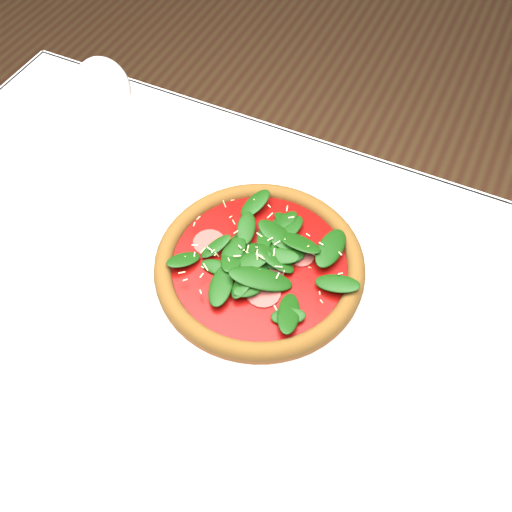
% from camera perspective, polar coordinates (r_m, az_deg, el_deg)
% --- Properties ---
extents(ground, '(6.00, 6.00, 0.00)m').
position_cam_1_polar(ground, '(1.56, -3.53, -18.61)').
color(ground, brown).
rests_on(ground, ground).
extents(dining_table, '(1.21, 0.81, 0.75)m').
position_cam_1_polar(dining_table, '(0.96, -5.49, -7.28)').
color(dining_table, white).
rests_on(dining_table, ground).
extents(plate, '(0.37, 0.37, 0.02)m').
position_cam_1_polar(plate, '(0.89, 0.34, -1.48)').
color(plate, silver).
rests_on(plate, dining_table).
extents(pizza, '(0.40, 0.40, 0.04)m').
position_cam_1_polar(pizza, '(0.87, 0.35, -0.69)').
color(pizza, brown).
rests_on(pizza, plate).
extents(wine_glass, '(0.09, 0.09, 0.22)m').
position_cam_1_polar(wine_glass, '(0.97, -14.95, 15.34)').
color(wine_glass, white).
rests_on(wine_glass, dining_table).
extents(saucer_far, '(0.14, 0.14, 0.01)m').
position_cam_1_polar(saucer_far, '(0.98, 18.72, 1.61)').
color(saucer_far, silver).
rests_on(saucer_far, dining_table).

